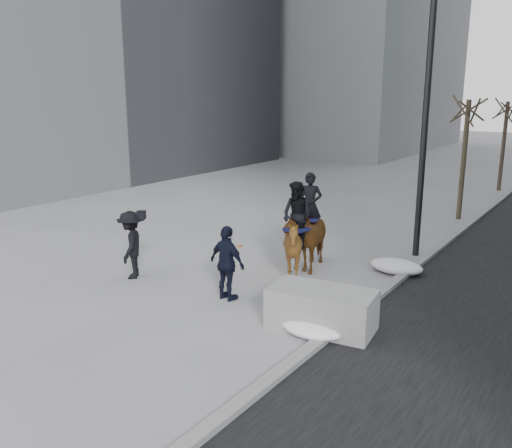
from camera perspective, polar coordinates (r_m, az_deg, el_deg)
The scene contains 11 objects.
ground at distance 12.94m, azimuth -3.04°, elevation -7.52°, with size 120.00×120.00×0.00m, color gray.
curb at distance 20.55m, azimuth 21.27°, elevation -0.20°, with size 0.25×90.00×0.12m, color gray.
planter at distance 11.14m, azimuth 6.92°, elevation -8.89°, with size 2.11×1.05×0.84m, color gray.
tree_near at distance 21.48m, azimuth 21.06°, elevation 6.89°, with size 1.20×1.20×4.90m, color #342A1F, non-canonical shape.
tree_far at distance 28.68m, azimuth 24.63°, elevation 7.87°, with size 1.20×1.20×4.70m, color #3B2B23, non-canonical shape.
mounted_left at distance 14.79m, azimuth 5.40°, elevation -0.90°, with size 1.50×2.19×2.59m.
mounted_right at distance 13.73m, azimuth 4.04°, elevation -1.82°, with size 1.60×1.73×2.51m.
feeder at distance 12.41m, azimuth -3.04°, elevation -4.15°, with size 1.08×0.93×1.75m.
camera_crew at distance 14.22m, azimuth -13.03°, elevation -2.11°, with size 1.19×1.30×1.75m.
lamppost at distance 15.83m, azimuth 17.48°, elevation 14.26°, with size 0.25×2.07×9.09m.
snow_piles at distance 13.12m, azimuth 11.50°, elevation -6.67°, with size 1.41×5.49×0.36m.
Camera 1 is at (7.37, -9.53, 4.70)m, focal length 38.00 mm.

